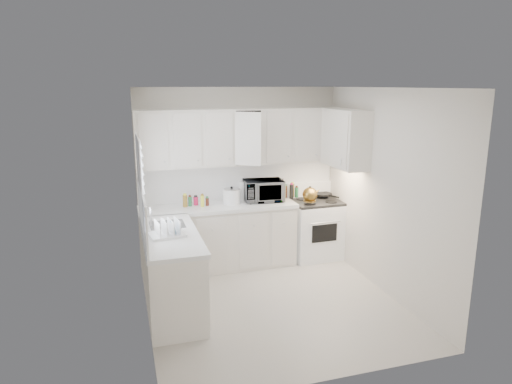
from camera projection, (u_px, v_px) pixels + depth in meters
name	position (u px, v px, depth m)	size (l,w,h in m)	color
floor	(272.00, 302.00, 5.66)	(3.20, 3.20, 0.00)	#B8B1A8
ceiling	(274.00, 88.00, 5.06)	(3.20, 3.20, 0.00)	white
wall_back	(239.00, 176.00, 6.86)	(3.00, 3.00, 0.00)	beige
wall_front	(334.00, 246.00, 3.87)	(3.00, 3.00, 0.00)	beige
wall_left	(142.00, 211.00, 4.95)	(3.20, 3.20, 0.00)	beige
wall_right	(385.00, 193.00, 5.78)	(3.20, 3.20, 0.00)	beige
window_blinds	(141.00, 182.00, 5.22)	(0.06, 0.96, 1.06)	white
lower_cabinets_back	(219.00, 238.00, 6.66)	(2.22, 0.60, 0.90)	beige
lower_cabinets_left	(171.00, 274.00, 5.41)	(0.60, 1.60, 0.90)	beige
countertop_back	(218.00, 207.00, 6.54)	(2.24, 0.64, 0.05)	silver
countertop_left	(170.00, 235.00, 5.30)	(0.64, 1.62, 0.05)	silver
backsplash_back	(239.00, 181.00, 6.86)	(2.98, 0.02, 0.55)	silver
backsplash_left	(142.00, 213.00, 5.15)	(0.02, 1.60, 0.55)	silver
upper_cabinets_back	(242.00, 164.00, 6.66)	(3.00, 0.33, 0.80)	beige
upper_cabinets_right	(344.00, 167.00, 6.46)	(0.33, 0.90, 0.80)	beige
sink	(167.00, 215.00, 5.60)	(0.42, 0.38, 0.30)	gray
stove	(316.00, 221.00, 7.05)	(0.75, 0.62, 1.15)	white
tea_kettle	(310.00, 194.00, 6.73)	(0.27, 0.23, 0.25)	olive
frying_pan	(323.00, 194.00, 7.16)	(0.28, 0.48, 0.04)	black
microwave	(263.00, 188.00, 6.73)	(0.57, 0.31, 0.38)	gray
rice_cooker	(232.00, 195.00, 6.60)	(0.25, 0.25, 0.25)	white
paper_towel	(243.00, 191.00, 6.82)	(0.12, 0.12, 0.27)	white
utensil_crock	(281.00, 190.00, 6.69)	(0.12, 0.12, 0.36)	black
dish_rack	(167.00, 227.00, 5.18)	(0.39, 0.29, 0.21)	white
spice_left_0	(185.00, 201.00, 6.52)	(0.06, 0.06, 0.13)	olive
spice_left_1	(191.00, 202.00, 6.45)	(0.06, 0.06, 0.13)	#256F3B
spice_left_2	(195.00, 200.00, 6.56)	(0.06, 0.06, 0.13)	#DA1D4F
spice_left_3	(201.00, 201.00, 6.50)	(0.06, 0.06, 0.13)	#EEF339
spice_left_4	(205.00, 199.00, 6.60)	(0.06, 0.06, 0.13)	#512217
sauce_right_0	(278.00, 192.00, 6.95)	(0.06, 0.06, 0.19)	#DA1D4F
sauce_right_1	(283.00, 192.00, 6.91)	(0.06, 0.06, 0.19)	#EEF339
sauce_right_2	(285.00, 191.00, 6.98)	(0.06, 0.06, 0.19)	#512217
sauce_right_3	(290.00, 192.00, 6.94)	(0.06, 0.06, 0.19)	black
sauce_right_4	(292.00, 191.00, 7.01)	(0.06, 0.06, 0.19)	olive
sauce_right_5	(296.00, 191.00, 6.97)	(0.06, 0.06, 0.19)	#256F3B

